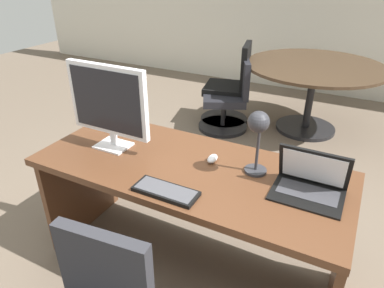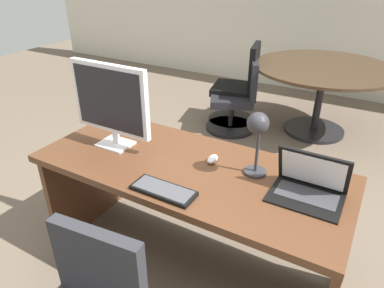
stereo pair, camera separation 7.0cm
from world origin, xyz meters
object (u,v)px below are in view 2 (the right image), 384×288
at_px(desk_lamp, 258,131).
at_px(meeting_chair_near, 236,103).
at_px(meeting_table, 322,83).
at_px(laptop, 310,182).
at_px(monitor, 110,101).
at_px(meeting_chair_far, 239,92).
at_px(desk, 193,191).
at_px(keyboard, 163,190).
at_px(mouse, 213,159).

distance_m(desk_lamp, meeting_chair_near, 2.22).
bearing_deg(meeting_table, desk_lamp, -87.72).
xyz_separation_m(laptop, meeting_chair_near, (-1.19, 1.94, -0.49)).
height_order(monitor, meeting_table, monitor).
distance_m(meeting_chair_near, meeting_chair_far, 0.20).
relative_size(laptop, desk_lamp, 0.94).
relative_size(desk_lamp, meeting_chair_near, 0.45).
xyz_separation_m(desk, meeting_chair_far, (-0.61, 2.14, -0.16)).
relative_size(desk, meeting_chair_near, 2.17).
xyz_separation_m(laptop, desk_lamp, (-0.29, 0.02, 0.19)).
bearing_deg(meeting_chair_far, keyboard, -75.74).
xyz_separation_m(monitor, meeting_chair_far, (-0.10, 2.20, -0.65)).
bearing_deg(desk, keyboard, -87.07).
distance_m(laptop, meeting_table, 2.36).
xyz_separation_m(keyboard, meeting_chair_near, (-0.57, 2.28, -0.43)).
bearing_deg(meeting_chair_far, desk_lamp, -65.56).
distance_m(mouse, desk_lamp, 0.35).
relative_size(desk, mouse, 19.71).
relative_size(laptop, meeting_chair_far, 0.36).
height_order(keyboard, meeting_chair_far, meeting_chair_far).
relative_size(monitor, meeting_chair_far, 0.56).
xyz_separation_m(monitor, meeting_chair_near, (-0.04, 2.02, -0.71)).
bearing_deg(monitor, desk_lamp, 6.74).
bearing_deg(keyboard, laptop, 28.74).
bearing_deg(meeting_table, meeting_chair_near, -154.74).
relative_size(monitor, meeting_table, 0.36).
bearing_deg(keyboard, monitor, 153.84).
bearing_deg(meeting_table, mouse, -93.94).
distance_m(monitor, desk_lamp, 0.87).
bearing_deg(meeting_chair_near, monitor, -88.88).
distance_m(keyboard, desk_lamp, 0.55).
bearing_deg(meeting_chair_far, mouse, -71.32).
bearing_deg(laptop, keyboard, -151.26).
xyz_separation_m(desk_lamp, meeting_chair_far, (-0.96, 2.10, -0.63)).
xyz_separation_m(monitor, mouse, (0.61, 0.11, -0.27)).
height_order(desk, mouse, mouse).
bearing_deg(keyboard, meeting_chair_near, 104.06).
bearing_deg(meeting_chair_near, meeting_table, 25.26).
height_order(mouse, meeting_chair_far, meeting_chair_far).
xyz_separation_m(monitor, meeting_table, (0.77, 2.40, -0.45)).
relative_size(mouse, meeting_table, 0.06).
xyz_separation_m(laptop, keyboard, (-0.62, -0.34, -0.06)).
distance_m(monitor, meeting_chair_near, 2.14).
height_order(laptop, meeting_chair_far, laptop).
bearing_deg(meeting_chair_far, meeting_table, 12.77).
xyz_separation_m(desk_lamp, meeting_table, (-0.09, 2.30, -0.42)).
bearing_deg(desk_lamp, monitor, -173.26).
relative_size(laptop, keyboard, 1.03).
bearing_deg(meeting_chair_near, desk_lamp, -64.86).
distance_m(desk, monitor, 0.71).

